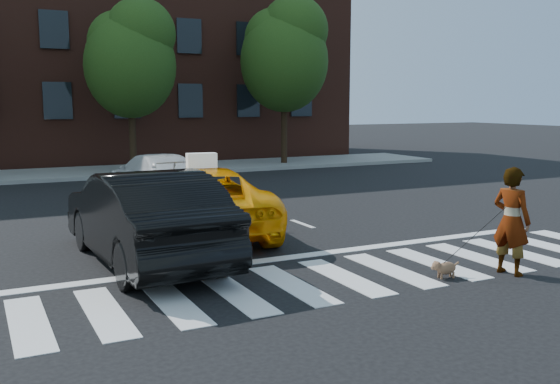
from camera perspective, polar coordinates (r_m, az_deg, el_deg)
name	(u,v)px	position (r m, az deg, el deg)	size (l,w,h in m)	color
ground	(344,277)	(10.74, 5.87, -7.75)	(120.00, 120.00, 0.00)	black
crosswalk	(344,277)	(10.74, 5.87, -7.72)	(13.00, 2.40, 0.01)	silver
stop_line	(299,256)	(12.07, 1.77, -5.89)	(12.00, 0.30, 0.01)	silver
sidewalk_far	(119,171)	(26.94, -14.50, 1.86)	(30.00, 4.00, 0.15)	slate
building	(83,42)	(34.29, -17.59, 12.98)	(26.00, 10.00, 12.00)	#4F261C
tree_mid	(131,54)	(26.48, -13.49, 12.14)	(3.69, 3.69, 7.10)	black
tree_right	(285,50)	(28.94, 0.45, 12.83)	(4.00, 4.00, 7.70)	black
taxi	(199,200)	(14.18, -7.39, -0.73)	(2.51, 5.44, 1.51)	#FFA205
black_sedan	(145,217)	(11.74, -12.25, -2.21)	(1.82, 5.23, 1.72)	black
white_suv	(155,175)	(19.66, -11.32, 1.49)	(1.94, 4.78, 1.39)	silver
woman	(511,221)	(11.39, 20.40, -2.49)	(0.68, 0.45, 1.87)	#999999
dog	(444,268)	(10.95, 14.78, -6.72)	(0.53, 0.27, 0.30)	brown
taxi_sign	(202,160)	(13.88, -7.19, 2.89)	(0.65, 0.28, 0.32)	white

